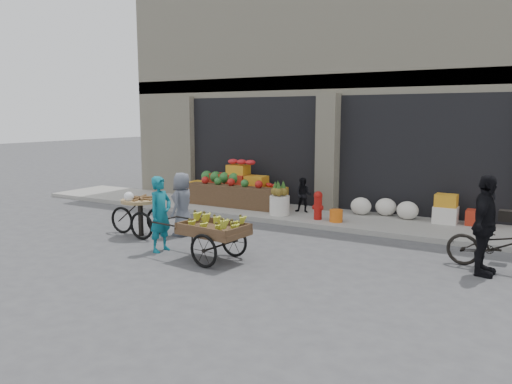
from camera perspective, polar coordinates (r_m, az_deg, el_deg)
The scene contains 15 objects.
ground at distance 9.68m, azimuth -3.22°, elevation -7.37°, with size 80.00×80.00×0.00m, color #424244.
sidewalk at distance 13.19m, azimuth 6.60°, elevation -2.79°, with size 18.00×2.20×0.12m, color gray.
building at distance 16.63m, azimuth 12.33°, elevation 10.91°, with size 14.00×6.45×7.00m.
fruit_display at distance 14.47m, azimuth -1.96°, elevation 0.74°, with size 3.10×1.12×1.24m.
pineapple_bin at distance 13.00m, azimuth 2.71°, elevation -1.52°, with size 0.52×0.52×0.50m, color silver.
fire_hydrant at distance 12.48m, azimuth 7.10°, elevation -1.40°, with size 0.22×0.22×0.71m.
orange_bucket at distance 12.29m, azimuth 9.14°, elevation -2.70°, with size 0.32×0.32×0.30m, color orange.
right_bay_goods at distance 12.92m, azimuth 18.41°, elevation -1.86°, with size 3.35×0.60×0.70m.
seated_person at distance 13.33m, azimuth 5.43°, elevation -0.36°, with size 0.45×0.35×0.93m, color black.
banana_cart at distance 9.30m, azimuth -5.10°, elevation -4.04°, with size 2.15×1.04×0.87m.
vendor_woman at distance 10.05m, azimuth -10.85°, elevation -2.49°, with size 0.55×0.36×1.51m, color #106B7E.
tricycle_cart at distance 11.47m, azimuth -13.10°, elevation -2.14°, with size 1.44×0.88×0.95m.
vendor_grey at distance 11.34m, azimuth -8.42°, elevation -1.37°, with size 0.70×0.45×1.43m, color slate.
bicycle at distance 9.68m, azimuth 25.93°, elevation -5.50°, with size 0.60×1.72×0.90m, color black.
cyclist at distance 9.22m, azimuth 24.67°, elevation -3.48°, with size 1.01×0.42×1.72m, color black.
Camera 1 is at (5.12, -7.77, 2.69)m, focal length 35.00 mm.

